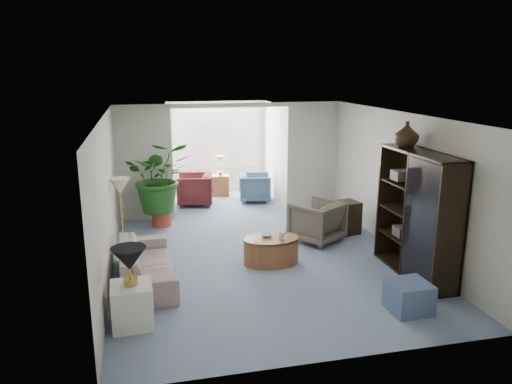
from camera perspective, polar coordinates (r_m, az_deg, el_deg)
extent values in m
plane|color=#7B8AA2|center=(8.51, 0.93, -8.17)|extent=(6.00, 6.00, 0.00)
plane|color=#7B8AA2|center=(12.32, -3.70, -1.08)|extent=(2.60, 2.60, 0.00)
cube|color=beige|center=(10.82, -12.81, 3.24)|extent=(1.20, 0.12, 2.50)
cube|color=beige|center=(11.47, 6.55, 4.11)|extent=(1.20, 0.12, 2.50)
cube|color=beige|center=(10.83, -2.93, 10.00)|extent=(2.60, 0.12, 0.10)
cube|color=white|center=(13.09, -4.58, 6.06)|extent=(2.20, 0.02, 1.50)
cube|color=white|center=(13.06, -4.56, 6.04)|extent=(2.20, 0.02, 1.50)
cube|color=#B1A68E|center=(8.85, 16.82, 3.57)|extent=(0.04, 0.50, 0.40)
imported|color=#B5AB99|center=(7.89, -12.58, -8.08)|extent=(0.87, 2.04, 0.59)
cube|color=white|center=(6.66, -14.14, -12.59)|extent=(0.54, 0.54, 0.57)
cone|color=black|center=(6.41, -14.48, -7.51)|extent=(0.44, 0.44, 0.30)
cone|color=#F2E9C0|center=(8.83, -15.48, 0.65)|extent=(0.36, 0.36, 0.28)
cylinder|color=brown|center=(8.42, 1.76, -6.79)|extent=(1.06, 1.06, 0.45)
imported|color=silver|center=(8.41, 1.27, -4.99)|extent=(0.22, 0.22, 0.05)
imported|color=silver|center=(8.27, 2.96, -5.17)|extent=(0.12, 0.12, 0.10)
imported|color=#60574C|center=(9.48, 7.05, -3.39)|extent=(1.17, 1.18, 0.78)
cube|color=black|center=(10.02, 10.22, -2.94)|extent=(0.63, 0.55, 0.65)
cube|color=black|center=(8.13, 18.18, -2.51)|extent=(0.48, 1.80, 2.00)
imported|color=#311F10|center=(8.31, 17.05, 6.42)|extent=(0.39, 0.39, 0.41)
cube|color=slate|center=(7.16, 17.27, -11.50)|extent=(0.53, 0.53, 0.42)
cylinder|color=#A73B30|center=(10.56, -10.86, -3.02)|extent=(0.40, 0.40, 0.32)
imported|color=#20561D|center=(10.34, -11.09, 1.76)|extent=(1.33, 1.15, 1.48)
imported|color=slate|center=(12.25, -0.12, 0.53)|extent=(0.87, 0.85, 0.69)
imported|color=#591E22|center=(12.00, -7.11, 0.30)|extent=(0.95, 0.94, 0.76)
cube|color=brown|center=(12.85, -4.13, 0.78)|extent=(0.49, 0.41, 0.54)
cube|color=#353230|center=(8.43, 16.77, -4.38)|extent=(0.30, 0.26, 0.16)
cube|color=#292520|center=(7.68, 19.54, 0.60)|extent=(0.30, 0.26, 0.16)
cube|color=#514E4C|center=(8.36, 16.58, 1.88)|extent=(0.30, 0.26, 0.16)
cube|color=black|center=(7.80, 19.61, -6.10)|extent=(0.30, 0.26, 0.16)
cube|color=#42403D|center=(7.89, 18.81, -2.38)|extent=(0.30, 0.26, 0.16)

